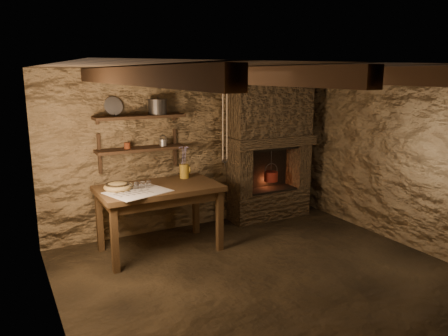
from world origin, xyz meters
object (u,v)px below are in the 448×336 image
work_table (160,216)px  red_pot (271,176)px  stoneware_jug (184,164)px  wooden_bowl (118,187)px  iron_stockpot (158,107)px

work_table → red_pot: bearing=11.2°
stoneware_jug → wooden_bowl: (-1.00, -0.21, -0.15)m
iron_stockpot → red_pot: bearing=-3.7°
stoneware_jug → red_pot: (1.59, 0.19, -0.38)m
wooden_bowl → red_pot: (2.59, 0.40, -0.23)m
wooden_bowl → stoneware_jug: bearing=11.7°
stoneware_jug → iron_stockpot: (-0.25, 0.31, 0.78)m
red_pot → iron_stockpot: bearing=176.3°
stoneware_jug → iron_stockpot: 0.88m
wooden_bowl → red_pot: red_pot is taller
red_pot → wooden_bowl: bearing=-171.2°
wooden_bowl → work_table: bearing=-5.1°
red_pot → work_table: bearing=-167.8°
work_table → red_pot: size_ratio=2.93×
iron_stockpot → red_pot: size_ratio=0.48×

